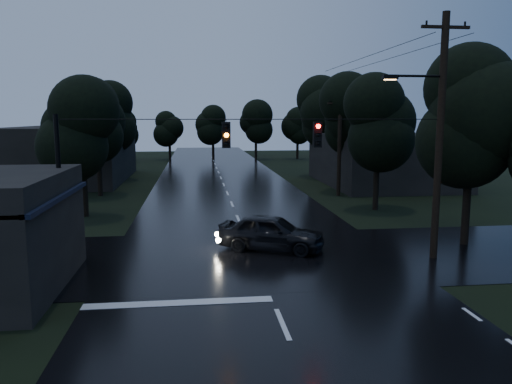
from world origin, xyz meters
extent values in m
cube|color=black|center=(0.00, 30.00, 0.00)|extent=(12.00, 120.00, 0.02)
cube|color=black|center=(0.00, 12.00, 0.00)|extent=(60.00, 9.00, 0.02)
cube|color=black|center=(-7.00, 9.00, 3.20)|extent=(0.30, 7.00, 0.15)
cylinder|color=black|center=(-7.20, 6.00, 1.50)|extent=(0.10, 0.10, 3.00)
cylinder|color=black|center=(-7.20, 12.00, 1.50)|extent=(0.10, 0.10, 3.00)
cube|color=#FBC764|center=(-7.05, 7.50, 2.50)|extent=(0.06, 1.60, 0.50)
cube|color=#FBC764|center=(-7.05, 10.20, 2.50)|extent=(0.06, 1.20, 0.50)
cube|color=black|center=(14.00, 34.00, 2.20)|extent=(10.00, 14.00, 4.40)
cube|color=black|center=(-14.00, 40.00, 2.50)|extent=(10.00, 16.00, 5.00)
cylinder|color=black|center=(7.50, 11.00, 5.00)|extent=(0.30, 0.30, 10.00)
cube|color=black|center=(7.50, 11.00, 9.40)|extent=(2.00, 0.12, 0.12)
cylinder|color=black|center=(6.40, 11.00, 7.50)|extent=(2.20, 0.10, 0.10)
cube|color=black|center=(5.30, 11.00, 7.45)|extent=(0.60, 0.25, 0.18)
cube|color=#FFB266|center=(5.30, 11.00, 7.35)|extent=(0.45, 0.18, 0.03)
cylinder|color=black|center=(8.30, 28.00, 3.75)|extent=(0.30, 0.30, 7.50)
cube|color=black|center=(8.30, 28.00, 6.90)|extent=(2.00, 0.12, 0.12)
cylinder|color=black|center=(-7.50, 11.00, 3.00)|extent=(0.18, 0.18, 6.00)
cylinder|color=black|center=(0.00, 11.00, 5.80)|extent=(15.00, 0.03, 0.03)
cube|color=black|center=(-1.20, 11.00, 5.20)|extent=(0.32, 0.25, 1.00)
sphere|color=orange|center=(-1.20, 10.85, 5.20)|extent=(0.18, 0.18, 0.18)
cube|color=black|center=(2.40, 11.00, 5.20)|extent=(0.32, 0.25, 1.00)
sphere|color=#FF0C07|center=(2.40, 10.85, 5.20)|extent=(0.18, 0.18, 0.18)
cylinder|color=black|center=(10.00, 13.00, 1.40)|extent=(0.36, 0.36, 2.80)
sphere|color=black|center=(10.00, 13.00, 4.80)|extent=(4.48, 4.48, 4.48)
sphere|color=black|center=(10.00, 13.00, 6.00)|extent=(4.48, 4.48, 4.48)
sphere|color=black|center=(10.00, 13.00, 7.20)|extent=(4.48, 4.48, 4.48)
cylinder|color=black|center=(-9.00, 22.00, 1.22)|extent=(0.36, 0.36, 2.45)
sphere|color=black|center=(-9.00, 22.00, 4.20)|extent=(3.92, 3.92, 3.92)
sphere|color=black|center=(-9.00, 22.00, 5.25)|extent=(3.92, 3.92, 3.92)
sphere|color=black|center=(-9.00, 22.00, 6.30)|extent=(3.92, 3.92, 3.92)
cylinder|color=black|center=(-9.60, 30.00, 1.31)|extent=(0.36, 0.36, 2.62)
sphere|color=black|center=(-9.60, 30.00, 4.50)|extent=(4.20, 4.20, 4.20)
sphere|color=black|center=(-9.60, 30.00, 5.62)|extent=(4.20, 4.20, 4.20)
sphere|color=black|center=(-9.60, 30.00, 6.75)|extent=(4.20, 4.20, 4.20)
cylinder|color=black|center=(-10.20, 40.00, 1.40)|extent=(0.36, 0.36, 2.80)
sphere|color=black|center=(-10.20, 40.00, 4.80)|extent=(4.48, 4.48, 4.48)
sphere|color=black|center=(-10.20, 40.00, 6.00)|extent=(4.48, 4.48, 4.48)
sphere|color=black|center=(-10.20, 40.00, 7.20)|extent=(4.48, 4.48, 4.48)
cylinder|color=black|center=(9.00, 22.00, 1.31)|extent=(0.36, 0.36, 2.62)
sphere|color=black|center=(9.00, 22.00, 4.50)|extent=(4.20, 4.20, 4.20)
sphere|color=black|center=(9.00, 22.00, 5.62)|extent=(4.20, 4.20, 4.20)
sphere|color=black|center=(9.00, 22.00, 6.75)|extent=(4.20, 4.20, 4.20)
cylinder|color=black|center=(9.60, 30.00, 1.40)|extent=(0.36, 0.36, 2.80)
sphere|color=black|center=(9.60, 30.00, 4.80)|extent=(4.48, 4.48, 4.48)
sphere|color=black|center=(9.60, 30.00, 6.00)|extent=(4.48, 4.48, 4.48)
sphere|color=black|center=(9.60, 30.00, 7.20)|extent=(4.48, 4.48, 4.48)
cylinder|color=black|center=(10.20, 40.00, 1.49)|extent=(0.36, 0.36, 2.97)
sphere|color=black|center=(10.20, 40.00, 5.10)|extent=(4.76, 4.76, 4.76)
sphere|color=black|center=(10.20, 40.00, 6.38)|extent=(4.76, 4.76, 4.76)
sphere|color=black|center=(10.20, 40.00, 7.65)|extent=(4.76, 4.76, 4.76)
imported|color=black|center=(0.90, 13.07, 0.80)|extent=(5.08, 3.63, 1.61)
camera|label=1|loc=(-2.37, -8.35, 5.87)|focal=35.00mm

